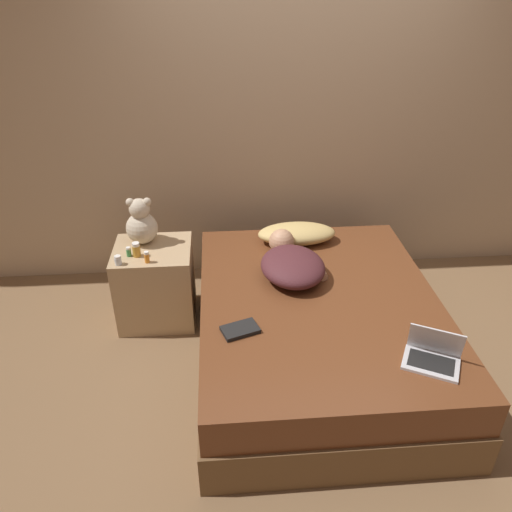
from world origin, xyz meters
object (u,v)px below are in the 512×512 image
at_px(pillow, 297,234).
at_px(book, 240,330).
at_px(person_lying, 292,263).
at_px(bottle_amber, 136,250).
at_px(laptop, 433,355).
at_px(bottle_orange, 147,257).
at_px(teddy_bear, 141,223).
at_px(bottle_clear, 118,260).
at_px(bottle_green, 129,252).

distance_m(pillow, book, 1.11).
height_order(person_lying, bottle_amber, same).
xyz_separation_m(person_lying, bottle_amber, (-1.03, 0.18, 0.05)).
relative_size(laptop, bottle_orange, 4.16).
distance_m(teddy_bear, bottle_orange, 0.31).
xyz_separation_m(laptop, bottle_amber, (-1.64, 1.08, 0.08)).
height_order(bottle_amber, bottle_clear, bottle_amber).
xyz_separation_m(pillow, teddy_bear, (-1.11, -0.06, 0.16)).
height_order(pillow, bottle_amber, bottle_amber).
relative_size(bottle_amber, bottle_orange, 1.26).
relative_size(pillow, laptop, 1.70).
height_order(person_lying, book, person_lying).
relative_size(bottle_amber, bottle_clear, 1.57).
bearing_deg(teddy_bear, bottle_orange, -78.85).
bearing_deg(pillow, bottle_clear, -164.22).
bearing_deg(bottle_orange, laptop, -32.35).
bearing_deg(person_lying, bottle_green, 164.68).
bearing_deg(laptop, pillow, 138.63).
xyz_separation_m(teddy_bear, book, (0.64, -0.95, -0.21)).
bearing_deg(bottle_clear, person_lying, -3.86).
distance_m(laptop, book, 1.04).
height_order(bottle_orange, book, bottle_orange).
relative_size(person_lying, bottle_clear, 10.56).
relative_size(person_lying, book, 2.91).
bearing_deg(pillow, book, -115.19).
relative_size(person_lying, bottle_amber, 6.71).
distance_m(teddy_bear, bottle_amber, 0.22).
relative_size(bottle_orange, bottle_clear, 1.25).
bearing_deg(laptop, person_lying, 151.67).
bearing_deg(bottle_amber, person_lying, -9.64).
height_order(pillow, bottle_green, bottle_green).
xyz_separation_m(laptop, bottle_clear, (-1.75, 0.98, 0.06)).
height_order(laptop, book, laptop).
height_order(bottle_amber, book, bottle_amber).
xyz_separation_m(bottle_orange, bottle_clear, (-0.19, -0.01, -0.01)).
bearing_deg(person_lying, pillow, 71.03).
distance_m(laptop, bottle_orange, 1.85).
bearing_deg(book, laptop, -18.35).
distance_m(teddy_bear, bottle_green, 0.24).
height_order(pillow, teddy_bear, teddy_bear).
bearing_deg(bottle_clear, pillow, 15.78).
relative_size(person_lying, teddy_bear, 2.02).
bearing_deg(bottle_orange, person_lying, -5.25).
relative_size(pillow, bottle_amber, 5.62).
bearing_deg(bottle_clear, bottle_amber, 41.88).
distance_m(bottle_amber, bottle_orange, 0.12).
bearing_deg(bottle_amber, pillow, 12.57).
relative_size(pillow, bottle_green, 8.51).
bearing_deg(bottle_orange, teddy_bear, 101.15).
height_order(pillow, laptop, laptop).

